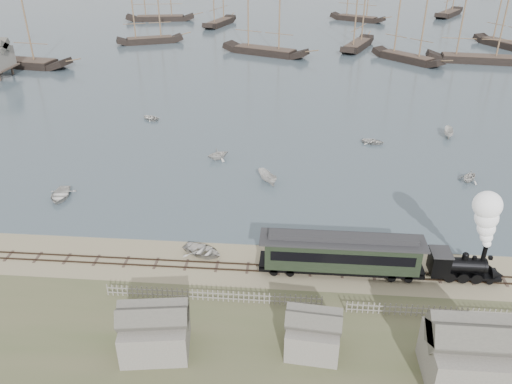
{
  "coord_description": "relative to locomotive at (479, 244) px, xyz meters",
  "views": [
    {
      "loc": [
        0.01,
        -40.74,
        29.06
      ],
      "look_at": [
        -3.93,
        7.07,
        3.5
      ],
      "focal_mm": 35.0,
      "sensor_mm": 36.0,
      "label": 1
    }
  ],
  "objects": [
    {
      "name": "shed_right",
      "position": [
        -3.87,
        -12.0,
        -4.0
      ],
      "size": [
        6.0,
        5.0,
        5.1
      ],
      "primitive_type": null,
      "color": "slate",
      "rests_on": "ground"
    },
    {
      "name": "beached_dinghy",
      "position": [
        -25.57,
        1.88,
        -3.57
      ],
      "size": [
        4.34,
        4.97,
        0.86
      ],
      "primitive_type": "imported",
      "rotation": [
        0.0,
        0.0,
        1.17
      ],
      "color": "silver",
      "rests_on": "ground"
    },
    {
      "name": "harbor_water",
      "position": [
        -16.87,
        172.0,
        -3.97
      ],
      "size": [
        600.0,
        336.0,
        0.06
      ],
      "primitive_type": "cube",
      "color": "#40535C",
      "rests_on": "ground"
    },
    {
      "name": "ground",
      "position": [
        -16.87,
        2.0,
        -4.0
      ],
      "size": [
        600.0,
        600.0,
        0.0
      ],
      "primitive_type": "plane",
      "color": "tan",
      "rests_on": "ground"
    },
    {
      "name": "picket_fence_east",
      "position": [
        -4.37,
        -5.5,
        -4.0
      ],
      "size": [
        15.0,
        0.1,
        1.2
      ],
      "primitive_type": null,
      "color": "slate",
      "rests_on": "ground"
    },
    {
      "name": "schooner_10",
      "position": [
        9.66,
        85.98,
        6.06
      ],
      "size": [
        16.17,
        16.76,
        20.0
      ],
      "primitive_type": null,
      "rotation": [
        0.0,
        0.0,
        -0.81
      ],
      "color": "black",
      "rests_on": "harbor_water"
    },
    {
      "name": "schooner_4",
      "position": [
        26.4,
        86.39,
        6.06
      ],
      "size": [
        24.12,
        8.4,
        20.0
      ],
      "primitive_type": null,
      "rotation": [
        0.0,
        0.0,
        -0.13
      ],
      "color": "black",
      "rests_on": "harbor_water"
    },
    {
      "name": "rowboat_3",
      "position": [
        -4.99,
        32.5,
        -3.59
      ],
      "size": [
        3.17,
        3.83,
        0.69
      ],
      "primitive_type": "imported",
      "rotation": [
        0.0,
        0.0,
        1.3
      ],
      "color": "silver",
      "rests_on": "harbor_water"
    },
    {
      "name": "rowboat_2",
      "position": [
        -20.14,
        18.29,
        -3.24
      ],
      "size": [
        3.71,
        3.26,
        1.4
      ],
      "primitive_type": "imported",
      "rotation": [
        0.0,
        0.0,
        3.79
      ],
      "color": "silver",
      "rests_on": "harbor_water"
    },
    {
      "name": "shed_mid",
      "position": [
        -14.87,
        -10.0,
        -4.0
      ],
      "size": [
        4.0,
        3.5,
        3.6
      ],
      "primitive_type": null,
      "color": "slate",
      "rests_on": "ground"
    },
    {
      "name": "rowboat_6",
      "position": [
        -41.45,
        40.25,
        -3.59
      ],
      "size": [
        3.79,
        4.09,
        0.69
      ],
      "primitive_type": "imported",
      "rotation": [
        0.0,
        0.0,
        4.15
      ],
      "color": "silver",
      "rests_on": "harbor_water"
    },
    {
      "name": "schooner_2",
      "position": [
        -25.26,
        90.69,
        6.06
      ],
      "size": [
        23.07,
        14.1,
        20.0
      ],
      "primitive_type": null,
      "rotation": [
        0.0,
        0.0,
        -0.42
      ],
      "color": "black",
      "rests_on": "harbor_water"
    },
    {
      "name": "rowboat_5",
      "position": [
        7.03,
        36.29,
        -3.26
      ],
      "size": [
        3.66,
        1.94,
        1.34
      ],
      "primitive_type": "imported",
      "rotation": [
        0.0,
        0.0,
        2.95
      ],
      "color": "silver",
      "rests_on": "harbor_water"
    },
    {
      "name": "rowboat_1",
      "position": [
        -27.46,
        24.86,
        -3.1
      ],
      "size": [
        4.04,
        4.16,
        1.67
      ],
      "primitive_type": "imported",
      "rotation": [
        0.0,
        0.0,
        2.16
      ],
      "color": "silver",
      "rests_on": "harbor_water"
    },
    {
      "name": "rowboat_4",
      "position": [
        5.73,
        20.62,
        -3.18
      ],
      "size": [
        3.79,
        3.77,
        1.51
      ],
      "primitive_type": "imported",
      "rotation": [
        0.0,
        0.0,
        5.53
      ],
      "color": "silver",
      "rests_on": "harbor_water"
    },
    {
      "name": "schooner_5",
      "position": [
        38.96,
        104.49,
        6.06
      ],
      "size": [
        12.92,
        19.19,
        20.0
      ],
      "primitive_type": null,
      "rotation": [
        0.0,
        0.0,
        -1.09
      ],
      "color": "black",
      "rests_on": "harbor_water"
    },
    {
      "name": "schooner_1",
      "position": [
        -58.34,
        101.86,
        6.06
      ],
      "size": [
        18.4,
        10.82,
        20.0
      ],
      "primitive_type": null,
      "rotation": [
        0.0,
        0.0,
        0.39
      ],
      "color": "black",
      "rests_on": "harbor_water"
    },
    {
      "name": "rowboat_0",
      "position": [
        -44.77,
        11.97,
        -3.48
      ],
      "size": [
        4.8,
        3.72,
        0.92
      ],
      "primitive_type": "imported",
      "rotation": [
        0.0,
        0.0,
        0.13
      ],
      "color": "silver",
      "rests_on": "harbor_water"
    },
    {
      "name": "shed_left",
      "position": [
        -26.87,
        -11.0,
        -4.0
      ],
      "size": [
        5.0,
        4.0,
        4.1
      ],
      "primitive_type": null,
      "color": "slate",
      "rests_on": "ground"
    },
    {
      "name": "schooner_0",
      "position": [
        -82.24,
        73.69,
        6.06
      ],
      "size": [
        26.68,
        9.94,
        20.0
      ],
      "primitive_type": null,
      "rotation": [
        0.0,
        0.0,
        -0.15
      ],
      "color": "black",
      "rests_on": "harbor_water"
    },
    {
      "name": "picket_fence_west",
      "position": [
        -23.37,
        -5.0,
        -4.0
      ],
      "size": [
        19.0,
        0.1,
        1.2
      ],
      "primitive_type": null,
      "color": "slate",
      "rests_on": "ground"
    },
    {
      "name": "locomotive",
      "position": [
        0.0,
        0.0,
        0.0
      ],
      "size": [
        6.93,
        2.59,
        8.64
      ],
      "color": "black",
      "rests_on": "ground"
    },
    {
      "name": "passenger_coach",
      "position": [
        -12.1,
        0.0,
        -1.68
      ],
      "size": [
        15.18,
        2.93,
        3.69
      ],
      "color": "black",
      "rests_on": "ground"
    },
    {
      "name": "schooner_3",
      "position": [
        -0.9,
        99.69,
        6.06
      ],
      "size": [
        11.34,
        19.65,
        20.0
      ],
      "primitive_type": null,
      "rotation": [
        0.0,
        0.0,
        1.19
      ],
      "color": "black",
      "rests_on": "harbor_water"
    },
    {
      "name": "rail_track",
      "position": [
        -16.87,
        0.0,
        -3.96
      ],
      "size": [
        120.0,
        1.8,
        0.16
      ],
      "color": "#33251C",
      "rests_on": "ground"
    }
  ]
}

